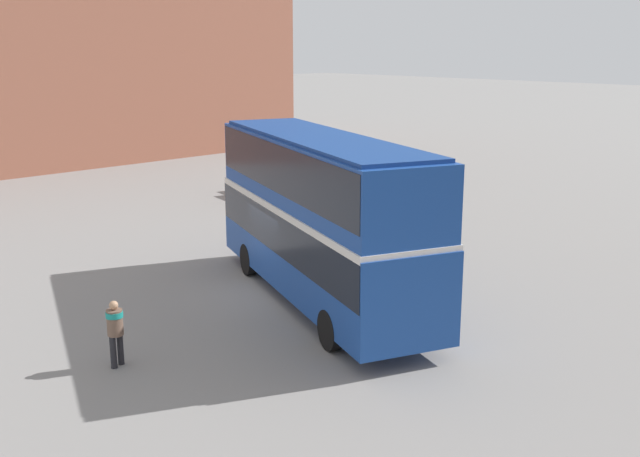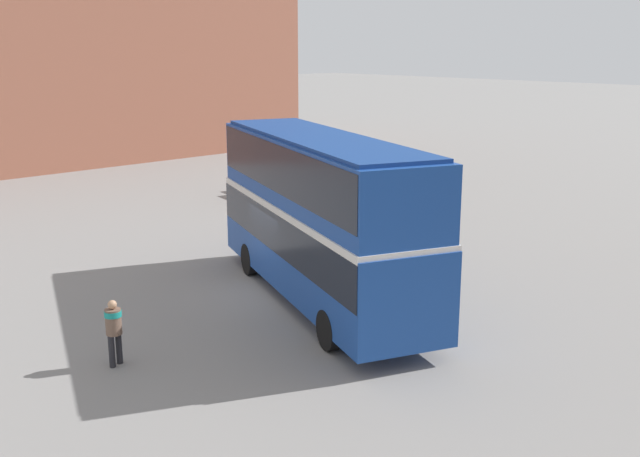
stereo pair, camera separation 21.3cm
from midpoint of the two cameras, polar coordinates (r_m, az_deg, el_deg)
ground_plane at (r=22.78m, az=-3.54°, el=-4.73°), size 240.00×240.00×0.00m
building_row_left at (r=49.11m, az=-21.70°, el=14.92°), size 8.84×36.43×17.82m
double_decker_bus at (r=21.13m, az=0.29°, el=1.55°), size 10.89×6.25×4.79m
pedestrian_foreground at (r=17.92m, az=-15.12°, el=-7.16°), size 0.50×0.50×1.59m
parked_car_kerb_near at (r=36.77m, az=-2.86°, el=3.81°), size 4.31×2.54×1.65m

